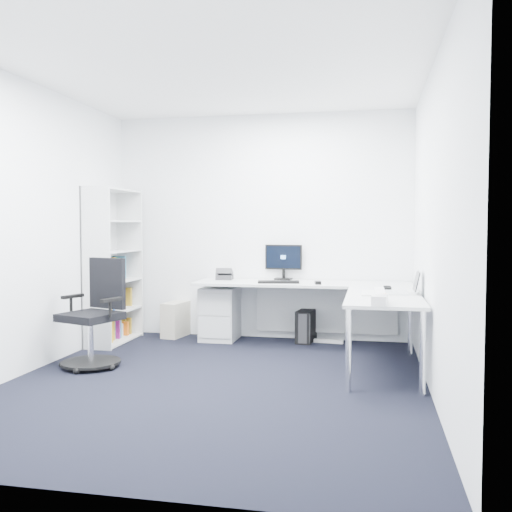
% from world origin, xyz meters
% --- Properties ---
extents(ground, '(4.20, 4.20, 0.00)m').
position_xyz_m(ground, '(0.00, 0.00, 0.00)').
color(ground, black).
extents(ceiling, '(4.20, 4.20, 0.00)m').
position_xyz_m(ceiling, '(0.00, 0.00, 2.70)').
color(ceiling, white).
extents(wall_back, '(3.60, 0.02, 2.70)m').
position_xyz_m(wall_back, '(0.00, 2.10, 1.35)').
color(wall_back, white).
rests_on(wall_back, ground).
extents(wall_front, '(3.60, 0.02, 2.70)m').
position_xyz_m(wall_front, '(0.00, -2.10, 1.35)').
color(wall_front, white).
rests_on(wall_front, ground).
extents(wall_left, '(0.02, 4.20, 2.70)m').
position_xyz_m(wall_left, '(-1.80, 0.00, 1.35)').
color(wall_left, white).
rests_on(wall_left, ground).
extents(wall_right, '(0.02, 4.20, 2.70)m').
position_xyz_m(wall_right, '(1.80, 0.00, 1.35)').
color(wall_right, white).
rests_on(wall_right, ground).
extents(l_desk, '(2.45, 1.37, 0.72)m').
position_xyz_m(l_desk, '(0.55, 1.40, 0.36)').
color(l_desk, silver).
rests_on(l_desk, ground).
extents(drawer_pedestal, '(0.41, 0.51, 0.63)m').
position_xyz_m(drawer_pedestal, '(-0.45, 1.86, 0.31)').
color(drawer_pedestal, silver).
rests_on(drawer_pedestal, ground).
extents(bookshelf, '(0.35, 0.90, 1.79)m').
position_xyz_m(bookshelf, '(-1.62, 1.45, 0.90)').
color(bookshelf, silver).
rests_on(bookshelf, ground).
extents(task_chair, '(0.74, 0.74, 1.04)m').
position_xyz_m(task_chair, '(-1.32, 0.30, 0.52)').
color(task_chair, black).
rests_on(task_chair, ground).
extents(black_pc_tower, '(0.22, 0.41, 0.38)m').
position_xyz_m(black_pc_tower, '(0.58, 1.91, 0.19)').
color(black_pc_tower, black).
rests_on(black_pc_tower, ground).
extents(beige_pc_tower, '(0.27, 0.47, 0.42)m').
position_xyz_m(beige_pc_tower, '(-1.03, 1.93, 0.21)').
color(beige_pc_tower, '#B7B19C').
rests_on(beige_pc_tower, ground).
extents(power_strip, '(0.35, 0.09, 0.04)m').
position_xyz_m(power_strip, '(0.84, 1.90, 0.02)').
color(power_strip, silver).
rests_on(power_strip, ground).
extents(monitor, '(0.46, 0.19, 0.43)m').
position_xyz_m(monitor, '(0.29, 2.04, 0.93)').
color(monitor, black).
rests_on(monitor, l_desk).
extents(black_keyboard, '(0.48, 0.24, 0.02)m').
position_xyz_m(black_keyboard, '(0.29, 1.62, 0.73)').
color(black_keyboard, black).
rests_on(black_keyboard, l_desk).
extents(mouse, '(0.08, 0.12, 0.03)m').
position_xyz_m(mouse, '(0.74, 1.58, 0.73)').
color(mouse, black).
rests_on(mouse, l_desk).
extents(desk_phone, '(0.20, 0.20, 0.13)m').
position_xyz_m(desk_phone, '(-0.41, 1.90, 0.78)').
color(desk_phone, '#2B2B2E').
rests_on(desk_phone, l_desk).
extents(laptop, '(0.33, 0.32, 0.23)m').
position_xyz_m(laptop, '(1.55, 0.85, 0.83)').
color(laptop, silver).
rests_on(laptop, l_desk).
extents(white_keyboard, '(0.12, 0.41, 0.01)m').
position_xyz_m(white_keyboard, '(1.29, 0.78, 0.72)').
color(white_keyboard, silver).
rests_on(white_keyboard, l_desk).
extents(headphones, '(0.12, 0.18, 0.05)m').
position_xyz_m(headphones, '(1.48, 1.24, 0.74)').
color(headphones, black).
rests_on(headphones, l_desk).
extents(orange_fruit, '(0.08, 0.08, 0.08)m').
position_xyz_m(orange_fruit, '(1.42, 0.24, 0.76)').
color(orange_fruit, '#D76113').
rests_on(orange_fruit, l_desk).
extents(tissue_box, '(0.14, 0.24, 0.08)m').
position_xyz_m(tissue_box, '(1.39, 0.04, 0.76)').
color(tissue_box, silver).
rests_on(tissue_box, l_desk).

